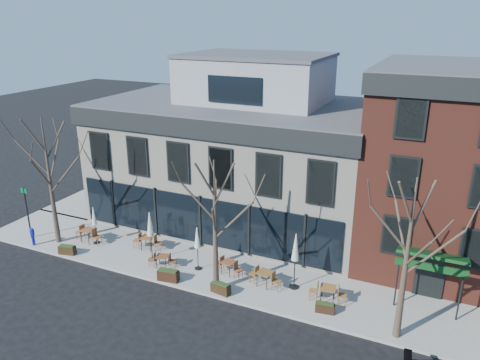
% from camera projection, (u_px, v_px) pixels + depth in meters
% --- Properties ---
extents(ground, '(120.00, 120.00, 0.00)m').
position_uv_depth(ground, '(202.00, 248.00, 28.88)').
color(ground, black).
rests_on(ground, ground).
extents(sidewalk_front, '(33.50, 4.70, 0.15)m').
position_uv_depth(sidewalk_front, '(235.00, 275.00, 25.74)').
color(sidewalk_front, gray).
rests_on(sidewalk_front, ground).
extents(sidewalk_side, '(4.50, 12.00, 0.15)m').
position_uv_depth(sidewalk_side, '(117.00, 189.00, 38.38)').
color(sidewalk_side, gray).
rests_on(sidewalk_side, ground).
extents(corner_building, '(18.39, 10.39, 11.10)m').
position_uv_depth(corner_building, '(237.00, 154.00, 31.60)').
color(corner_building, beige).
rests_on(corner_building, ground).
extents(red_brick_building, '(8.20, 11.78, 11.18)m').
position_uv_depth(red_brick_building, '(446.00, 166.00, 26.18)').
color(red_brick_building, maroon).
rests_on(red_brick_building, ground).
extents(tree_corner, '(3.93, 3.98, 7.92)m').
position_uv_depth(tree_corner, '(50.00, 180.00, 28.01)').
color(tree_corner, '#382B21').
rests_on(tree_corner, sidewalk_front).
extents(tree_mid, '(3.50, 3.55, 7.04)m').
position_uv_depth(tree_mid, '(215.00, 226.00, 23.08)').
color(tree_mid, '#382B21').
rests_on(tree_mid, sidewalk_front).
extents(tree_right, '(3.72, 3.77, 7.48)m').
position_uv_depth(tree_right, '(407.00, 259.00, 19.49)').
color(tree_right, '#382B21').
rests_on(tree_right, sidewalk_front).
extents(sign_pole, '(0.50, 0.10, 3.40)m').
position_uv_depth(sign_pole, '(27.00, 210.00, 29.27)').
color(sign_pole, black).
rests_on(sign_pole, sidewalk_front).
extents(call_box, '(0.23, 0.23, 1.18)m').
position_uv_depth(call_box, '(33.00, 236.00, 28.73)').
color(call_box, '#0D17AA').
rests_on(call_box, sidewalk_front).
extents(cafe_set_0, '(1.99, 0.85, 1.03)m').
position_uv_depth(cafe_set_0, '(88.00, 234.00, 29.17)').
color(cafe_set_0, brown).
rests_on(cafe_set_0, sidewalk_front).
extents(cafe_set_1, '(1.92, 0.86, 0.99)m').
position_uv_depth(cafe_set_1, '(148.00, 241.00, 28.29)').
color(cafe_set_1, brown).
rests_on(cafe_set_1, sidewalk_front).
extents(cafe_set_2, '(1.67, 0.86, 0.86)m').
position_uv_depth(cafe_set_2, '(162.00, 260.00, 26.30)').
color(cafe_set_2, brown).
rests_on(cafe_set_2, sidewalk_front).
extents(cafe_set_3, '(1.80, 0.84, 0.93)m').
position_uv_depth(cafe_set_3, '(229.00, 266.00, 25.58)').
color(cafe_set_3, brown).
rests_on(cafe_set_3, sidewalk_front).
extents(cafe_set_4, '(1.92, 0.87, 0.99)m').
position_uv_depth(cafe_set_4, '(265.00, 277.00, 24.47)').
color(cafe_set_4, brown).
rests_on(cafe_set_4, sidewalk_front).
extents(cafe_set_5, '(1.92, 0.85, 0.99)m').
position_uv_depth(cafe_set_5, '(328.00, 293.00, 23.10)').
color(cafe_set_5, brown).
rests_on(cafe_set_5, sidewalk_front).
extents(umbrella_0, '(0.39, 0.39, 2.43)m').
position_uv_depth(umbrella_0, '(94.00, 218.00, 28.62)').
color(umbrella_0, black).
rests_on(umbrella_0, sidewalk_front).
extents(umbrella_1, '(0.48, 0.48, 3.02)m').
position_uv_depth(umbrella_1, '(150.00, 227.00, 26.48)').
color(umbrella_1, black).
rests_on(umbrella_1, sidewalk_front).
extents(umbrella_2, '(0.41, 0.41, 2.58)m').
position_uv_depth(umbrella_2, '(197.00, 240.00, 25.64)').
color(umbrella_2, black).
rests_on(umbrella_2, sidewalk_front).
extents(umbrella_4, '(0.50, 0.50, 3.11)m').
position_uv_depth(umbrella_4, '(295.00, 250.00, 23.72)').
color(umbrella_4, black).
rests_on(umbrella_4, sidewalk_front).
extents(planter_0, '(1.06, 0.61, 0.56)m').
position_uv_depth(planter_0, '(67.00, 250.00, 27.79)').
color(planter_0, '#2F210F').
rests_on(planter_0, sidewalk_front).
extents(planter_1, '(1.19, 0.60, 0.64)m').
position_uv_depth(planter_1, '(168.00, 275.00, 25.01)').
color(planter_1, black).
rests_on(planter_1, sidewalk_front).
extents(planter_2, '(1.09, 0.57, 0.58)m').
position_uv_depth(planter_2, '(221.00, 288.00, 23.90)').
color(planter_2, black).
rests_on(planter_2, sidewalk_front).
extents(planter_3, '(0.95, 0.48, 0.51)m').
position_uv_depth(planter_3, '(325.00, 308.00, 22.36)').
color(planter_3, black).
rests_on(planter_3, sidewalk_front).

